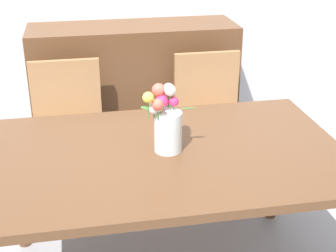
{
  "coord_description": "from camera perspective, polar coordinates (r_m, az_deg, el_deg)",
  "views": [
    {
      "loc": [
        -0.36,
        -1.93,
        1.75
      ],
      "look_at": [
        0.01,
        0.01,
        0.85
      ],
      "focal_mm": 52.69,
      "sensor_mm": 36.0,
      "label": 1
    }
  ],
  "objects": [
    {
      "name": "flower_vase",
      "position": [
        2.16,
        -0.27,
        0.59
      ],
      "size": [
        0.25,
        0.16,
        0.3
      ],
      "color": "silver",
      "rests_on": "dining_table"
    },
    {
      "name": "chair_left",
      "position": [
        3.04,
        -11.44,
        0.06
      ],
      "size": [
        0.42,
        0.42,
        0.9
      ],
      "rotation": [
        0.0,
        0.0,
        3.14
      ],
      "color": "#9E7047",
      "rests_on": "ground_plane"
    },
    {
      "name": "chair_right",
      "position": [
        3.14,
        4.88,
        1.31
      ],
      "size": [
        0.42,
        0.42,
        0.9
      ],
      "rotation": [
        0.0,
        0.0,
        3.14
      ],
      "color": "#9E7047",
      "rests_on": "ground_plane"
    },
    {
      "name": "dining_table",
      "position": [
        2.25,
        -0.24,
        -4.81
      ],
      "size": [
        1.61,
        1.02,
        0.73
      ],
      "color": "brown",
      "rests_on": "ground_plane"
    },
    {
      "name": "dresser",
      "position": [
        3.51,
        -3.86,
        3.56
      ],
      "size": [
        1.4,
        0.47,
        1.0
      ],
      "color": "brown",
      "rests_on": "ground_plane"
    }
  ]
}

